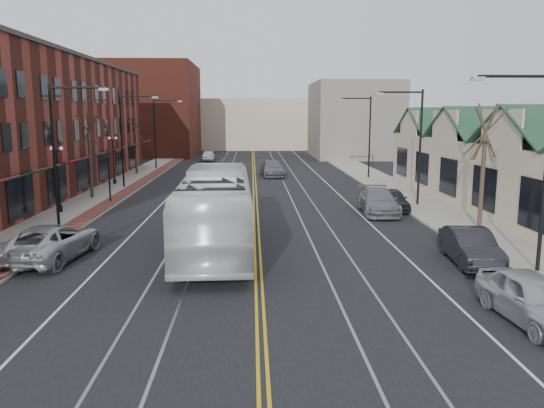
{
  "coord_description": "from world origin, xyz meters",
  "views": [
    {
      "loc": [
        -0.25,
        -14.62,
        6.56
      ],
      "look_at": [
        0.76,
        11.78,
        2.0
      ],
      "focal_mm": 35.0,
      "sensor_mm": 36.0,
      "label": 1
    }
  ],
  "objects": [
    {
      "name": "lamppost_l_3",
      "position": [
        -12.8,
        34.0,
        2.2
      ],
      "size": [
        0.84,
        0.28,
        4.27
      ],
      "color": "black",
      "rests_on": "sidewalk_left"
    },
    {
      "name": "streetlight_l_2",
      "position": [
        -11.05,
        32.0,
        5.03
      ],
      "size": [
        3.33,
        0.25,
        8.0
      ],
      "color": "black",
      "rests_on": "sidewalk_left"
    },
    {
      "name": "transit_bus",
      "position": [
        -2.0,
        10.81,
        1.92
      ],
      "size": [
        3.61,
        13.84,
        3.83
      ],
      "primitive_type": "imported",
      "rotation": [
        0.0,
        0.0,
        3.17
      ],
      "color": "white",
      "rests_on": "ground"
    },
    {
      "name": "traffic_signal",
      "position": [
        -10.6,
        24.0,
        2.35
      ],
      "size": [
        0.18,
        0.15,
        3.8
      ],
      "color": "black",
      "rests_on": "sidewalk_left"
    },
    {
      "name": "distant_car_far",
      "position": [
        -6.23,
        58.87,
        0.75
      ],
      "size": [
        2.02,
        4.51,
        1.51
      ],
      "primitive_type": "imported",
      "rotation": [
        0.0,
        0.0,
        3.2
      ],
      "color": "silver",
      "rests_on": "ground"
    },
    {
      "name": "distant_car_right",
      "position": [
        1.88,
        40.42,
        0.8
      ],
      "size": [
        2.72,
        5.66,
        1.59
      ],
      "primitive_type": "imported",
      "rotation": [
        0.0,
        0.0,
        0.09
      ],
      "color": "slate",
      "rests_on": "ground"
    },
    {
      "name": "streetlight_r_0",
      "position": [
        11.05,
        6.0,
        5.03
      ],
      "size": [
        3.33,
        0.25,
        8.0
      ],
      "color": "black",
      "rests_on": "sidewalk_right"
    },
    {
      "name": "streetlight_r_1",
      "position": [
        11.05,
        22.0,
        5.03
      ],
      "size": [
        3.33,
        0.25,
        8.0
      ],
      "color": "black",
      "rests_on": "sidewalk_right"
    },
    {
      "name": "parked_car_a",
      "position": [
        8.58,
        0.97,
        0.8
      ],
      "size": [
        2.23,
        4.8,
        1.59
      ],
      "primitive_type": "imported",
      "rotation": [
        0.0,
        0.0,
        0.08
      ],
      "color": "#AEB1B6",
      "rests_on": "ground"
    },
    {
      "name": "sidewalk_right",
      "position": [
        12.0,
        20.0,
        0.07
      ],
      "size": [
        4.0,
        120.0,
        0.15
      ],
      "primitive_type": "cube",
      "color": "gray",
      "rests_on": "ground"
    },
    {
      "name": "building_left",
      "position": [
        -19.0,
        27.0,
        5.5
      ],
      "size": [
        10.0,
        50.0,
        11.0
      ],
      "primitive_type": "cube",
      "color": "maroon",
      "rests_on": "ground"
    },
    {
      "name": "backdrop_right",
      "position": [
        15.0,
        65.0,
        5.5
      ],
      "size": [
        12.0,
        16.0,
        11.0
      ],
      "primitive_type": "cube",
      "color": "slate",
      "rests_on": "ground"
    },
    {
      "name": "streetlight_r_2",
      "position": [
        11.05,
        38.0,
        5.03
      ],
      "size": [
        3.33,
        0.25,
        8.0
      ],
      "color": "black",
      "rests_on": "sidewalk_right"
    },
    {
      "name": "backdrop_left",
      "position": [
        -16.0,
        70.0,
        7.0
      ],
      "size": [
        14.0,
        18.0,
        14.0
      ],
      "primitive_type": "cube",
      "color": "maroon",
      "rests_on": "ground"
    },
    {
      "name": "tree_right_mid",
      "position": [
        12.5,
        14.0,
        3.75
      ],
      "size": [
        1.9,
        1.46,
        6.93
      ],
      "color": "#382B21",
      "rests_on": "sidewalk_right"
    },
    {
      "name": "sidewalk_left",
      "position": [
        -12.0,
        20.0,
        0.07
      ],
      "size": [
        4.0,
        120.0,
        0.15
      ],
      "primitive_type": "cube",
      "color": "gray",
      "rests_on": "ground"
    },
    {
      "name": "backdrop_mid",
      "position": [
        0.0,
        85.0,
        4.5
      ],
      "size": [
        22.0,
        14.0,
        9.0
      ],
      "primitive_type": "cube",
      "color": "#BDAA91",
      "rests_on": "ground"
    },
    {
      "name": "streetlight_l_1",
      "position": [
        -11.05,
        16.0,
        5.03
      ],
      "size": [
        3.33,
        0.25,
        8.0
      ],
      "color": "black",
      "rests_on": "sidewalk_left"
    },
    {
      "name": "distant_car_left",
      "position": [
        -2.13,
        38.68,
        0.7
      ],
      "size": [
        1.7,
        4.34,
        1.41
      ],
      "primitive_type": "imported",
      "rotation": [
        0.0,
        0.0,
        3.19
      ],
      "color": "black",
      "rests_on": "ground"
    },
    {
      "name": "streetlight_l_3",
      "position": [
        -11.05,
        48.0,
        5.03
      ],
      "size": [
        3.33,
        0.25,
        8.0
      ],
      "color": "black",
      "rests_on": "sidewalk_left"
    },
    {
      "name": "ground",
      "position": [
        0.0,
        0.0,
        0.0
      ],
      "size": [
        160.0,
        160.0,
        0.0
      ],
      "primitive_type": "plane",
      "color": "black",
      "rests_on": "ground"
    },
    {
      "name": "manhole_far",
      "position": [
        -11.2,
        8.0,
        0.16
      ],
      "size": [
        0.6,
        0.6,
        0.02
      ],
      "primitive_type": "cylinder",
      "color": "#592D19",
      "rests_on": "sidewalk_left"
    },
    {
      "name": "parked_suv",
      "position": [
        -9.3,
        8.97,
        0.82
      ],
      "size": [
        3.41,
        6.16,
        1.63
      ],
      "primitive_type": "imported",
      "rotation": [
        0.0,
        0.0,
        3.02
      ],
      "color": "#ACB0B3",
      "rests_on": "ground"
    },
    {
      "name": "parked_car_b",
      "position": [
        9.3,
        7.53,
        0.77
      ],
      "size": [
        2.01,
        4.82,
        1.55
      ],
      "primitive_type": "imported",
      "rotation": [
        0.0,
        0.0,
        -0.08
      ],
      "color": "black",
      "rests_on": "ground"
    },
    {
      "name": "parked_car_c",
      "position": [
        8.05,
        19.38,
        0.81
      ],
      "size": [
        2.63,
        5.71,
        1.62
      ],
      "primitive_type": "imported",
      "rotation": [
        0.0,
        0.0,
        -0.07
      ],
      "color": "slate",
      "rests_on": "ground"
    },
    {
      "name": "parked_car_d",
      "position": [
        9.3,
        20.61,
        0.74
      ],
      "size": [
        1.83,
        4.36,
        1.47
      ],
      "primitive_type": "imported",
      "rotation": [
        0.0,
        0.0,
        -0.02
      ],
      "color": "black",
      "rests_on": "ground"
    },
    {
      "name": "tree_left_far",
      "position": [
        -12.5,
        42.0,
        3.28
      ],
      "size": [
        1.66,
        1.28,
        6.02
      ],
      "color": "#382B21",
      "rests_on": "sidewalk_left"
    },
    {
      "name": "building_right",
      "position": [
        18.0,
        20.0,
        2.3
      ],
      "size": [
        8.0,
        36.0,
        4.6
      ],
      "primitive_type": "cube",
      "color": "#BDAA91",
      "rests_on": "ground"
    },
    {
      "name": "tree_left_near",
      "position": [
        -12.5,
        26.0,
        3.51
      ],
      "size": [
        1.78,
        1.37,
        6.48
      ],
      "color": "#382B21",
      "rests_on": "sidewalk_left"
    },
    {
      "name": "lamppost_l_2",
      "position": [
        -12.8,
        20.0,
        2.2
      ],
      "size": [
        0.84,
        0.28,
        4.27
      ],
      "color": "black",
      "rests_on": "sidewalk_left"
    }
  ]
}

